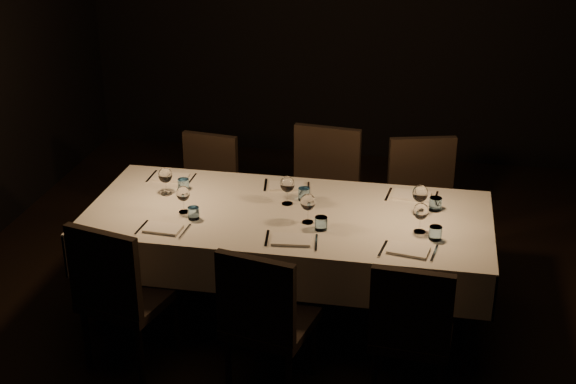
% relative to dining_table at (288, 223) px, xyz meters
% --- Properties ---
extents(room, '(5.01, 6.01, 3.01)m').
position_rel_dining_table_xyz_m(room, '(0.00, 0.00, 0.81)').
color(room, black).
rests_on(room, ground).
extents(dining_table, '(2.52, 1.12, 0.76)m').
position_rel_dining_table_xyz_m(dining_table, '(0.00, 0.00, 0.00)').
color(dining_table, black).
rests_on(dining_table, ground).
extents(chair_near_left, '(0.56, 0.56, 0.96)m').
position_rel_dining_table_xyz_m(chair_near_left, '(-0.85, -0.73, -0.16)').
color(chair_near_left, black).
rests_on(chair_near_left, ground).
extents(place_setting_near_left, '(0.32, 0.40, 0.18)m').
position_rel_dining_table_xyz_m(place_setting_near_left, '(-0.63, -0.22, 0.14)').
color(place_setting_near_left, silver).
rests_on(place_setting_near_left, dining_table).
extents(chair_near_center, '(0.53, 0.53, 0.93)m').
position_rel_dining_table_xyz_m(chair_near_center, '(0.03, -0.82, -0.17)').
color(chair_near_center, black).
rests_on(chair_near_center, ground).
extents(place_setting_near_center, '(0.35, 0.41, 0.19)m').
position_rel_dining_table_xyz_m(place_setting_near_center, '(0.15, -0.22, 0.15)').
color(place_setting_near_center, silver).
rests_on(place_setting_near_center, dining_table).
extents(chair_near_right, '(0.46, 0.46, 0.90)m').
position_rel_dining_table_xyz_m(chair_near_right, '(0.82, -0.74, -0.19)').
color(chair_near_right, black).
rests_on(chair_near_right, ground).
extents(place_setting_near_right, '(0.35, 0.41, 0.19)m').
position_rel_dining_table_xyz_m(place_setting_near_right, '(0.83, -0.22, 0.15)').
color(place_setting_near_right, silver).
rests_on(place_setting_near_right, dining_table).
extents(chair_far_left, '(0.48, 0.48, 0.89)m').
position_rel_dining_table_xyz_m(chair_far_left, '(-0.79, 0.84, -0.19)').
color(chair_far_left, black).
rests_on(chair_far_left, ground).
extents(place_setting_far_left, '(0.34, 0.41, 0.19)m').
position_rel_dining_table_xyz_m(place_setting_far_left, '(-0.83, 0.22, 0.15)').
color(place_setting_far_left, silver).
rests_on(place_setting_far_left, dining_table).
extents(chair_far_center, '(0.54, 0.54, 1.02)m').
position_rel_dining_table_xyz_m(chair_far_center, '(0.10, 0.79, -0.13)').
color(chair_far_center, black).
rests_on(chair_far_center, ground).
extents(place_setting_far_center, '(0.36, 0.41, 0.19)m').
position_rel_dining_table_xyz_m(place_setting_far_center, '(-0.02, 0.22, 0.15)').
color(place_setting_far_center, silver).
rests_on(place_setting_far_center, dining_table).
extents(chair_far_right, '(0.58, 0.58, 0.99)m').
position_rel_dining_table_xyz_m(chair_far_right, '(0.83, 0.79, -0.15)').
color(chair_far_right, black).
rests_on(chair_far_right, ground).
extents(place_setting_far_right, '(0.36, 0.42, 0.20)m').
position_rel_dining_table_xyz_m(place_setting_far_right, '(0.81, 0.22, 0.15)').
color(place_setting_far_right, silver).
rests_on(place_setting_far_right, dining_table).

